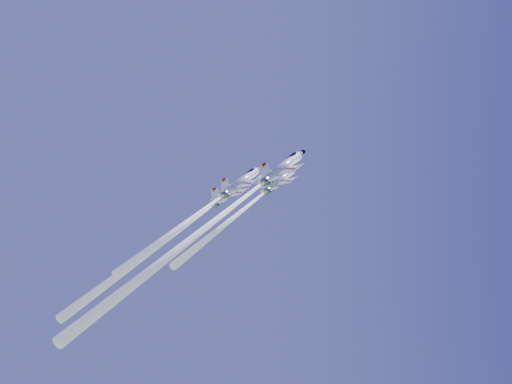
{
  "coord_description": "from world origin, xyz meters",
  "views": [
    {
      "loc": [
        0.04,
        -115.32,
        66.0
      ],
      "look_at": [
        0.0,
        0.0,
        97.89
      ],
      "focal_mm": 40.0,
      "sensor_mm": 36.0,
      "label": 1
    }
  ],
  "objects_px": {
    "jet_right": "(217,219)",
    "jet_slot": "(204,210)",
    "jet_left": "(179,230)",
    "jet_lead": "(247,206)"
  },
  "relations": [
    {
      "from": "jet_left",
      "to": "jet_right",
      "type": "height_order",
      "value": "jet_right"
    },
    {
      "from": "jet_lead",
      "to": "jet_left",
      "type": "xyz_separation_m",
      "value": [
        -13.7,
        -1.44,
        -5.31
      ]
    },
    {
      "from": "jet_slot",
      "to": "jet_lead",
      "type": "bearing_deg",
      "value": 92.94
    },
    {
      "from": "jet_lead",
      "to": "jet_slot",
      "type": "relative_size",
      "value": 1.03
    },
    {
      "from": "jet_right",
      "to": "jet_slot",
      "type": "bearing_deg",
      "value": 154.85
    },
    {
      "from": "jet_slot",
      "to": "jet_left",
      "type": "bearing_deg",
      "value": 165.85
    },
    {
      "from": "jet_left",
      "to": "jet_right",
      "type": "relative_size",
      "value": 0.86
    },
    {
      "from": "jet_left",
      "to": "jet_right",
      "type": "distance_m",
      "value": 17.77
    },
    {
      "from": "jet_lead",
      "to": "jet_slot",
      "type": "bearing_deg",
      "value": -87.06
    },
    {
      "from": "jet_right",
      "to": "jet_slot",
      "type": "distance_m",
      "value": 8.26
    }
  ]
}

